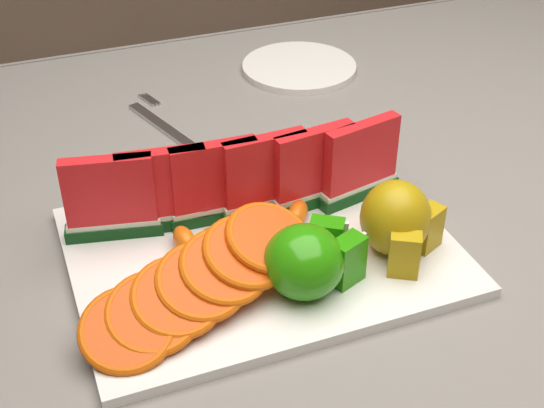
# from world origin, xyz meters

# --- Properties ---
(table) EXTENTS (1.40, 0.90, 0.75)m
(table) POSITION_xyz_m (0.00, 0.00, 0.65)
(table) COLOR #542A19
(table) RESTS_ON ground
(tablecloth) EXTENTS (1.53, 1.03, 0.20)m
(tablecloth) POSITION_xyz_m (0.00, 0.00, 0.72)
(tablecloth) COLOR gray
(tablecloth) RESTS_ON table
(platter) EXTENTS (0.40, 0.30, 0.01)m
(platter) POSITION_xyz_m (-0.09, -0.09, 0.76)
(platter) COLOR silver
(platter) RESTS_ON tablecloth
(apple_cluster) EXTENTS (0.11, 0.09, 0.07)m
(apple_cluster) POSITION_xyz_m (-0.06, -0.16, 0.80)
(apple_cluster) COLOR #43971C
(apple_cluster) RESTS_ON platter
(pear_cluster) EXTENTS (0.10, 0.10, 0.08)m
(pear_cluster) POSITION_xyz_m (0.04, -0.14, 0.81)
(pear_cluster) COLOR olive
(pear_cluster) RESTS_ON platter
(side_plate) EXTENTS (0.23, 0.23, 0.01)m
(side_plate) POSITION_xyz_m (0.13, 0.33, 0.76)
(side_plate) COLOR silver
(side_plate) RESTS_ON tablecloth
(fork) EXTENTS (0.07, 0.19, 0.00)m
(fork) POSITION_xyz_m (-0.11, 0.23, 0.76)
(fork) COLOR silver
(fork) RESTS_ON tablecloth
(watermelon_row) EXTENTS (0.39, 0.07, 0.10)m
(watermelon_row) POSITION_xyz_m (-0.09, -0.03, 0.82)
(watermelon_row) COLOR #0B380D
(watermelon_row) RESTS_ON platter
(orange_fan_front) EXTENTS (0.27, 0.16, 0.07)m
(orange_fan_front) POSITION_xyz_m (-0.17, -0.15, 0.80)
(orange_fan_front) COLOR #E23E0A
(orange_fan_front) RESTS_ON platter
(orange_fan_back) EXTENTS (0.24, 0.11, 0.04)m
(orange_fan_back) POSITION_xyz_m (-0.13, 0.04, 0.79)
(orange_fan_back) COLOR #E23E0A
(orange_fan_back) RESTS_ON platter
(tangerine_segments) EXTENTS (0.16, 0.07, 0.03)m
(tangerine_segments) POSITION_xyz_m (-0.10, -0.07, 0.78)
(tangerine_segments) COLOR red
(tangerine_segments) RESTS_ON platter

